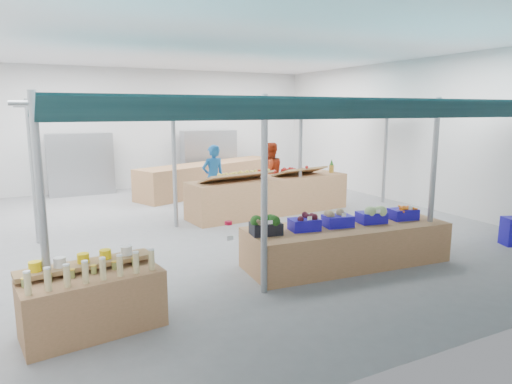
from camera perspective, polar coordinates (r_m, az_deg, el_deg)
floor at (r=11.05m, az=-4.19°, el=-4.32°), size 13.00×13.00×0.00m
hall at (r=12.04m, az=-7.05°, el=9.55°), size 13.00×13.00×13.00m
pole_grid at (r=9.52m, az=3.98°, el=4.41°), size 10.00×4.60×3.00m
awnings at (r=9.48m, az=4.05°, el=10.25°), size 9.50×7.08×0.30m
back_shelving_left at (r=16.05m, az=-21.06°, el=3.21°), size 2.00×0.50×2.00m
back_shelving_right at (r=17.11m, az=-5.89°, el=4.24°), size 2.00×0.50×2.00m
bottle_shelf at (r=6.27m, az=-19.79°, el=-12.53°), size 1.77×1.23×1.03m
veg_counter at (r=8.50m, az=11.26°, el=-6.46°), size 3.81×1.55×0.72m
fruit_counter at (r=12.33m, az=1.75°, el=-0.44°), size 4.65×1.48×0.98m
far_counter at (r=15.61m, az=-5.66°, el=1.82°), size 5.59×3.12×1.00m
vendor_left at (r=12.74m, az=-5.37°, el=1.80°), size 0.70×0.49×1.83m
vendor_right at (r=13.50m, az=1.75°, el=2.32°), size 0.95×0.77×1.83m
crate_broccoli at (r=7.61m, az=1.24°, el=-4.16°), size 0.55×0.44×0.35m
crate_beets at (r=7.93m, az=6.06°, el=-3.82°), size 0.55×0.44×0.29m
crate_celeriac at (r=8.26m, az=10.18°, el=-3.27°), size 0.55×0.44×0.31m
crate_cabbage at (r=8.66m, az=14.24°, el=-2.71°), size 0.55×0.44×0.35m
crate_carrots at (r=9.11m, az=17.90°, el=-2.56°), size 0.55×0.44×0.29m
sparrow at (r=7.41m, az=0.48°, el=-3.84°), size 0.12×0.09×0.11m
pole_ribbon at (r=6.87m, az=-3.45°, el=-4.06°), size 0.12×0.12×0.28m
apple_heap_yellow at (r=11.57m, az=-2.42°, el=2.14°), size 1.99×1.02×0.27m
apple_heap_red at (r=12.67m, az=5.53°, el=2.81°), size 1.60×0.95×0.27m
pineapple at (r=13.39m, az=9.42°, el=3.19°), size 0.14×0.14×0.39m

